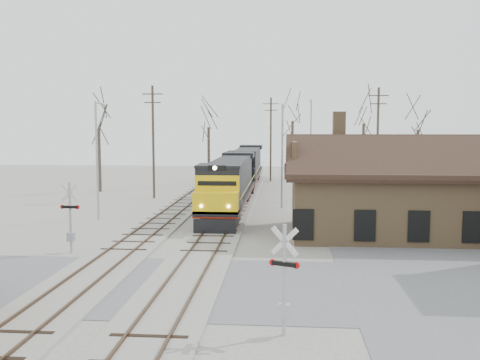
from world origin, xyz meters
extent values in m
plane|color=#AAA499|center=(0.00, 0.00, 0.00)|extent=(140.00, 140.00, 0.00)
cube|color=#59595E|center=(0.00, 0.00, 0.01)|extent=(60.00, 9.00, 0.03)
cube|color=#AAA499|center=(0.00, 15.00, 0.06)|extent=(3.40, 90.00, 0.12)
cube|color=#473323|center=(-0.72, 15.00, 0.17)|extent=(0.08, 90.00, 0.14)
cube|color=#473323|center=(0.72, 15.00, 0.17)|extent=(0.08, 90.00, 0.14)
cube|color=#AAA499|center=(-4.50, 15.00, 0.06)|extent=(3.40, 90.00, 0.12)
cube|color=#473323|center=(-5.22, 15.00, 0.17)|extent=(0.08, 90.00, 0.14)
cube|color=#473323|center=(-3.78, 15.00, 0.17)|extent=(0.08, 90.00, 0.14)
cube|color=#8E6D49|center=(12.00, 12.00, 2.00)|extent=(14.00, 8.00, 4.00)
cube|color=black|center=(12.00, 12.00, 4.10)|extent=(15.20, 9.20, 0.30)
cube|color=black|center=(12.00, 9.70, 5.10)|extent=(15.00, 4.71, 2.66)
cube|color=black|center=(12.00, 14.30, 5.10)|extent=(15.00, 4.71, 2.66)
cube|color=#8E6D49|center=(8.00, 13.50, 6.80)|extent=(0.80, 0.80, 2.20)
cube|color=black|center=(0.00, 14.39, 0.54)|extent=(2.45, 3.91, 0.98)
cube|color=black|center=(0.00, 27.11, 0.54)|extent=(2.45, 3.91, 0.98)
cube|color=black|center=(0.00, 20.75, 1.32)|extent=(2.94, 19.57, 0.34)
cube|color=maroon|center=(0.00, 20.75, 1.11)|extent=(2.96, 19.57, 0.12)
cube|color=black|center=(0.00, 21.97, 2.84)|extent=(2.54, 14.19, 2.74)
cube|color=black|center=(0.00, 13.51, 2.84)|extent=(2.94, 2.74, 2.74)
cube|color=yellow|center=(0.00, 11.84, 2.01)|extent=(2.94, 1.76, 1.37)
cube|color=black|center=(0.00, 10.86, 0.54)|extent=(2.74, 0.25, 0.98)
cylinder|color=#FFF2CC|center=(0.00, 10.94, 4.31)|extent=(0.27, 0.10, 0.27)
cube|color=black|center=(0.00, 34.46, 0.54)|extent=(2.45, 3.91, 0.98)
cube|color=black|center=(0.00, 47.18, 0.54)|extent=(2.45, 3.91, 0.98)
cube|color=black|center=(0.00, 40.82, 1.32)|extent=(2.94, 19.57, 0.34)
cube|color=maroon|center=(0.00, 40.82, 1.11)|extent=(2.96, 19.57, 0.12)
cube|color=black|center=(0.00, 42.05, 2.84)|extent=(2.54, 14.19, 2.74)
cube|color=black|center=(0.00, 33.58, 2.84)|extent=(2.94, 2.74, 2.74)
cube|color=black|center=(0.00, 31.92, 2.01)|extent=(2.94, 1.76, 1.37)
cube|color=black|center=(0.00, 30.94, 0.54)|extent=(2.74, 0.25, 0.98)
cylinder|color=#A5A8AD|center=(4.39, -5.29, 1.88)|extent=(0.13, 0.13, 3.75)
cube|color=silver|center=(4.39, -5.29, 3.19)|extent=(0.92, 0.42, 0.98)
cube|color=silver|center=(4.39, -5.29, 3.19)|extent=(0.92, 0.42, 0.98)
cube|color=black|center=(4.39, -5.29, 2.44)|extent=(0.84, 0.47, 0.14)
cylinder|color=#B20C0C|center=(4.00, -5.13, 2.44)|extent=(0.24, 0.16, 0.23)
cylinder|color=#B20C0C|center=(4.78, -5.46, 2.44)|extent=(0.24, 0.16, 0.23)
cube|color=#A5A8AD|center=(4.39, -5.29, 0.84)|extent=(0.38, 0.28, 0.47)
cylinder|color=#A5A8AD|center=(-7.29, 5.53, 1.95)|extent=(0.14, 0.14, 3.90)
cube|color=silver|center=(-7.29, 5.53, 3.32)|extent=(1.02, 0.11, 1.02)
cube|color=silver|center=(-7.29, 5.53, 3.32)|extent=(1.02, 0.11, 1.02)
cube|color=black|center=(-7.29, 5.53, 2.54)|extent=(0.89, 0.21, 0.15)
cylinder|color=#B20C0C|center=(-6.85, 5.51, 2.54)|extent=(0.24, 0.10, 0.23)
cylinder|color=#B20C0C|center=(-7.73, 5.56, 2.54)|extent=(0.24, 0.10, 0.23)
cube|color=#A5A8AD|center=(-7.29, 5.53, 0.88)|extent=(0.39, 0.29, 0.49)
cylinder|color=#A5A8AD|center=(-9.41, 15.91, 4.37)|extent=(0.18, 0.18, 8.74)
cylinder|color=#A5A8AD|center=(-9.41, 16.81, 8.64)|extent=(0.12, 1.80, 0.12)
cube|color=#A5A8AD|center=(-9.41, 17.61, 8.54)|extent=(0.25, 0.50, 0.12)
cylinder|color=#A5A8AD|center=(4.23, 22.62, 4.40)|extent=(0.18, 0.18, 8.80)
cylinder|color=#A5A8AD|center=(4.23, 23.52, 8.70)|extent=(0.12, 1.80, 0.12)
cube|color=#A5A8AD|center=(4.23, 24.32, 8.60)|extent=(0.25, 0.50, 0.12)
cylinder|color=#A5A8AD|center=(7.34, 37.16, 4.94)|extent=(0.18, 0.18, 9.88)
cylinder|color=#A5A8AD|center=(7.34, 38.06, 9.78)|extent=(0.12, 1.80, 0.12)
cube|color=#A5A8AD|center=(7.34, 38.86, 9.68)|extent=(0.25, 0.50, 0.12)
cylinder|color=#382D23|center=(-8.11, 27.88, 5.39)|extent=(0.24, 0.24, 10.78)
cube|color=#382D23|center=(-8.11, 27.88, 9.98)|extent=(2.00, 0.10, 0.10)
cube|color=#382D23|center=(-8.11, 27.88, 9.18)|extent=(1.60, 0.10, 0.10)
cylinder|color=#382D23|center=(2.73, 45.16, 5.27)|extent=(0.24, 0.24, 10.53)
cube|color=#382D23|center=(2.73, 45.16, 9.73)|extent=(2.00, 0.10, 0.10)
cube|color=#382D23|center=(2.73, 45.16, 8.93)|extent=(1.60, 0.10, 0.10)
cylinder|color=#382D23|center=(13.64, 31.52, 5.37)|extent=(0.24, 0.24, 10.74)
cube|color=#382D23|center=(13.64, 31.52, 9.94)|extent=(2.00, 0.10, 0.10)
cube|color=#382D23|center=(13.64, 31.52, 9.14)|extent=(1.60, 0.10, 0.10)
cylinder|color=#382D23|center=(-15.10, 32.62, 3.33)|extent=(0.32, 0.32, 6.67)
cylinder|color=#382D23|center=(-4.54, 40.56, 3.42)|extent=(0.32, 0.32, 6.83)
cylinder|color=#382D23|center=(5.46, 45.70, 3.80)|extent=(0.32, 0.32, 7.60)
cylinder|color=#382D23|center=(13.57, 40.59, 3.63)|extent=(0.32, 0.32, 7.26)
cylinder|color=#382D23|center=(19.13, 38.05, 3.28)|extent=(0.32, 0.32, 6.57)
camera|label=1|loc=(4.33, -22.51, 6.94)|focal=40.00mm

